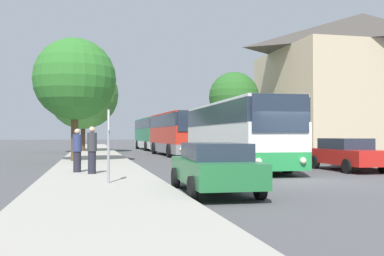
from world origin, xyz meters
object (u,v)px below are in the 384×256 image
Objects in this scene: bus_rear at (153,133)px; bus_stop_sign at (108,137)px; pedestrian_waiting_near at (77,150)px; pedestrian_waiting_far at (92,150)px; tree_left_far at (83,94)px; tree_right_near at (234,97)px; parked_car_right_near at (347,154)px; tree_left_near at (75,79)px; bus_front at (235,133)px; parked_car_left_curb at (214,167)px; parked_car_right_far at (219,145)px; bus_middle at (177,133)px.

bus_stop_sign is at bearing -101.49° from bus_rear.
pedestrian_waiting_far is at bearing 92.99° from pedestrian_waiting_near.
bus_rear is 10.26m from tree_left_far.
parked_car_right_near is at bearing -95.10° from tree_right_near.
bus_front is at bearing -34.26° from tree_left_near.
tree_right_near is (12.88, 26.90, 3.70)m from bus_stop_sign.
parked_car_left_curb is (-3.41, -37.12, -1.08)m from bus_rear.
parked_car_right_near is (4.40, -2.83, -0.94)m from bus_front.
parked_car_right_near is 2.55× the size of pedestrian_waiting_far.
tree_left_near is (-0.94, 9.11, 3.77)m from pedestrian_waiting_far.
parked_car_right_far is 23.25m from pedestrian_waiting_near.
bus_middle reaches higher than bus_stop_sign.
tree_left_near is (-7.89, 5.38, 3.12)m from bus_front.
bus_stop_sign is 29.30m from tree_left_far.
tree_left_near is at bearing -90.80° from tree_left_far.
bus_rear reaches higher than parked_car_left_curb.
bus_stop_sign is at bearing -83.56° from tree_left_near.
bus_rear is at bearing 39.52° from tree_left_far.
pedestrian_waiting_near is 25.07m from tree_left_far.
parked_car_right_near is (8.06, 6.36, 0.03)m from parked_car_left_curb.
tree_right_near reaches higher than parked_car_left_curb.
tree_left_far is at bearing -119.65° from pedestrian_waiting_near.
pedestrian_waiting_near is 1.04m from pedestrian_waiting_far.
parked_car_right_near is 27.83m from tree_left_far.
parked_car_left_curb is 30.92m from tree_right_near.
parked_car_right_far is at bearing 44.46° from tree_left_near.
parked_car_right_far is at bearing 75.61° from parked_car_left_curb.
bus_middle is 18.17m from pedestrian_waiting_near.
bus_rear is 31.64m from pedestrian_waiting_near.
bus_middle is 1.51× the size of tree_left_near.
tree_left_far is at bearing -63.23° from parked_car_right_near.
tree_right_near is at bearing -8.57° from tree_left_far.
bus_middle is at bearing -47.41° from tree_left_far.
tree_left_far reaches higher than bus_front.
tree_left_near is at bearing 45.18° from parked_car_right_far.
bus_rear is 3.03× the size of parked_car_right_far.
tree_left_near is at bearing 131.49° from pedestrian_waiting_far.
parked_car_left_curb is 0.54× the size of tree_left_far.
parked_car_left_curb is 0.61× the size of tree_right_near.
tree_left_near is (-12.29, 8.20, 4.06)m from parked_car_right_near.
pedestrian_waiting_near is at bearing -87.41° from tree_left_near.
bus_front is at bearing -108.02° from tree_right_near.
bus_middle is 23.26m from parked_car_left_curb.
tree_left_far is 1.14× the size of tree_right_near.
tree_right_near is at bearing 73.05° from bus_front.
pedestrian_waiting_near is (-1.05, 4.34, -0.54)m from bus_stop_sign.
bus_stop_sign is 1.31× the size of pedestrian_waiting_near.
tree_left_far reaches higher than bus_stop_sign.
bus_front is 5.12× the size of bus_stop_sign.
parked_car_right_far is at bearing -150.23° from pedestrian_waiting_near.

